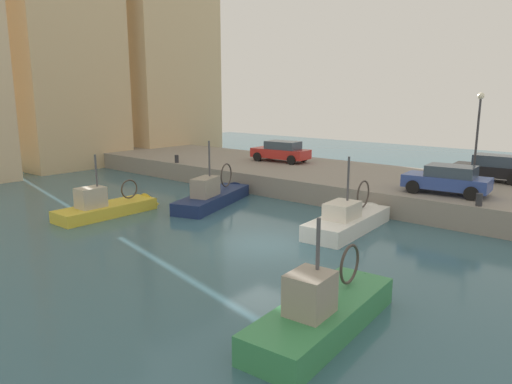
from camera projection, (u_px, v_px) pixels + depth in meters
water_surface at (264, 245)px, 19.14m from camera, size 80.00×80.00×0.00m
quay_wall at (390, 188)px, 27.59m from camera, size 9.00×56.00×1.20m
fishing_boat_white at (351, 226)px, 21.37m from camera, size 6.30×2.14×4.12m
fishing_boat_green at (328, 321)px, 12.46m from camera, size 6.24×2.06×3.83m
fishing_boat_navy at (216, 201)px, 26.19m from camera, size 7.02×3.64×4.29m
fishing_boat_yellow at (113, 212)px, 23.93m from camera, size 5.88×1.88×3.84m
parked_car_blue at (448, 179)px, 22.88m from camera, size 2.20×4.04×1.40m
parked_car_red at (281, 151)px, 33.67m from camera, size 2.13×4.30×1.46m
parked_car_black at (492, 168)px, 26.30m from camera, size 2.11×3.92×1.46m
mooring_bollard_mid at (479, 200)px, 20.51m from camera, size 0.28×0.28×0.55m
mooring_bollard_north at (177, 159)px, 33.20m from camera, size 0.28×0.28×0.55m
quay_streetlamp at (478, 122)px, 25.31m from camera, size 0.36×0.36×4.83m
waterfront_building_west at (62, 40)px, 37.71m from camera, size 8.50×6.26×20.14m
waterfront_building_central at (157, 62)px, 45.86m from camera, size 9.39×8.88×17.73m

